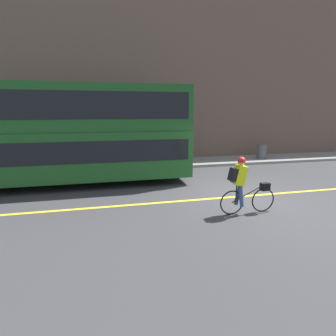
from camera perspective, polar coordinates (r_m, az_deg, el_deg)
The scene contains 8 objects.
ground_plane at distance 9.29m, azimuth 16.81°, elevation -6.27°, with size 80.00×80.00×0.00m, color #38383A.
road_center_line at distance 9.45m, azimuth 16.23°, elevation -5.89°, with size 50.00×0.14×0.01m, color yellow.
sidewalk_curb at distance 14.69m, azimuth 5.11°, elevation 1.28°, with size 60.00×2.25×0.13m.
building_facade at distance 15.74m, azimuth 3.94°, elevation 18.99°, with size 60.00×0.30×9.40m.
bus at distance 10.91m, azimuth -21.40°, elevation 7.61°, with size 9.49×2.59×3.84m.
cyclist_on_bike at distance 7.63m, azimuth 16.04°, elevation -3.30°, with size 1.69×0.32×1.65m.
trash_bin at distance 16.34m, azimuth 19.74°, elevation 3.45°, with size 0.54×0.54×0.84m.
street_sign_post at distance 13.83m, azimuth -21.79°, elevation 5.59°, with size 0.36×0.09×2.37m.
Camera 1 is at (-4.48, -7.60, 2.89)m, focal length 28.00 mm.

